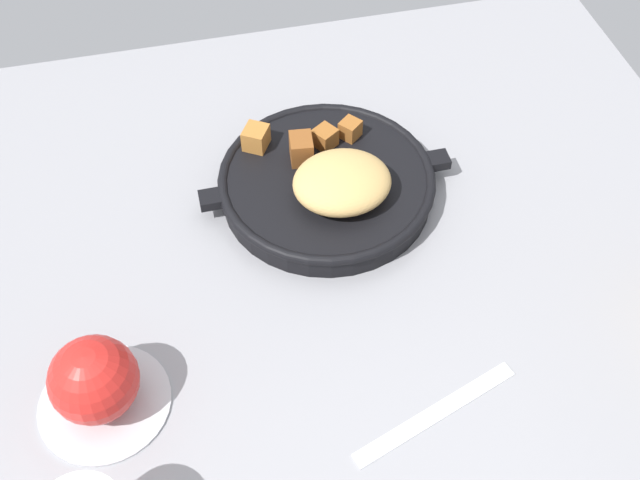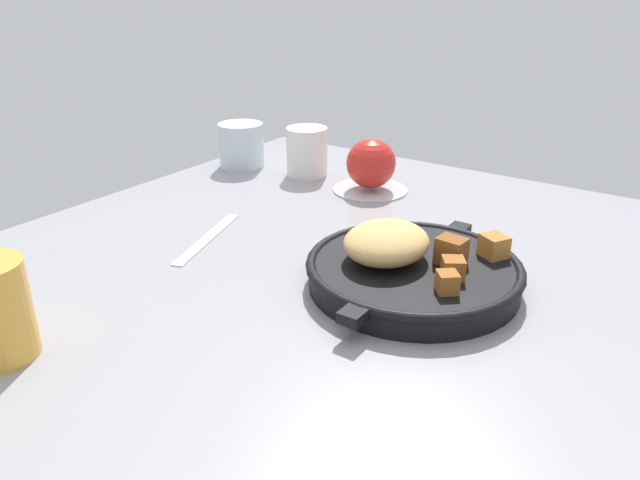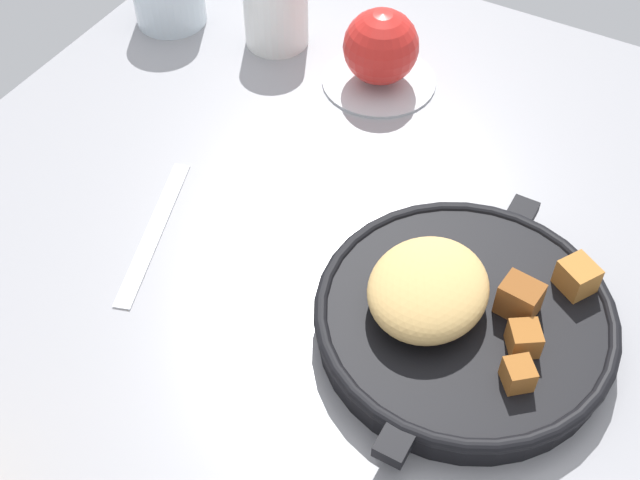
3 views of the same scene
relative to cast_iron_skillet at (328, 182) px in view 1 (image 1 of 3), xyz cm
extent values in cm
cube|color=gray|center=(0.79, 11.16, -3.62)|extent=(93.86, 88.82, 2.40)
cylinder|color=black|center=(0.10, -0.35, -0.92)|extent=(24.41, 24.41, 3.00)
torus|color=black|center=(0.10, -0.35, 0.34)|extent=(25.12, 25.12, 1.20)
cube|color=black|center=(13.51, -0.35, 0.13)|extent=(2.64, 2.40, 1.20)
cube|color=black|center=(-13.32, -0.35, 0.13)|extent=(2.64, 2.40, 1.20)
ellipsoid|color=tan|center=(-0.86, 2.83, 2.74)|extent=(10.99, 9.62, 4.32)
cube|color=brown|center=(2.28, -3.87, 2.17)|extent=(2.90, 3.45, 3.19)
cube|color=#935623|center=(-0.93, -5.51, 1.75)|extent=(3.30, 3.28, 2.35)
cube|color=#935623|center=(-4.20, -6.26, 1.69)|extent=(3.07, 3.05, 2.22)
cube|color=#A86B2D|center=(7.01, -7.21, 1.90)|extent=(3.74, 3.83, 2.63)
cylinder|color=#B7BABF|center=(27.00, 20.99, -2.12)|extent=(12.65, 12.65, 0.60)
sphere|color=red|center=(27.00, 20.99, 2.29)|extent=(8.23, 8.23, 8.23)
cube|color=silver|center=(-3.39, 29.24, -2.24)|extent=(17.76, 7.33, 0.36)
camera|label=1|loc=(14.63, 57.90, 63.77)|focal=42.56mm
camera|label=2|loc=(-58.25, -27.19, 31.32)|focal=34.23mm
camera|label=3|loc=(-41.31, -9.86, 56.12)|focal=47.06mm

